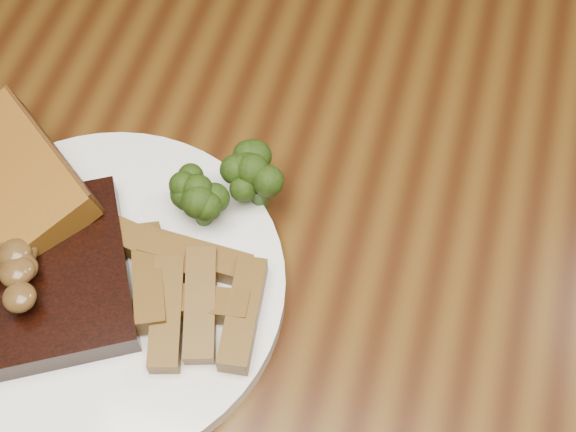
# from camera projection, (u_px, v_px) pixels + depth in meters

# --- Properties ---
(dining_table) EXTENTS (1.60, 0.90, 0.75)m
(dining_table) POSITION_uv_depth(u_px,v_px,m) (289.00, 299.00, 0.68)
(dining_table) COLOR #472C0E
(dining_table) RESTS_ON ground
(plate) EXTENTS (0.32, 0.32, 0.01)m
(plate) POSITION_uv_depth(u_px,v_px,m) (102.00, 288.00, 0.57)
(plate) COLOR white
(plate) RESTS_ON dining_table
(steak) EXTENTS (0.21, 0.20, 0.03)m
(steak) POSITION_uv_depth(u_px,v_px,m) (3.00, 287.00, 0.55)
(steak) COLOR black
(steak) RESTS_ON plate
(mushroom_pile) EXTENTS (0.07, 0.07, 0.03)m
(mushroom_pile) POSITION_uv_depth(u_px,v_px,m) (16.00, 261.00, 0.53)
(mushroom_pile) COLOR #503819
(mushroom_pile) RESTS_ON steak
(garlic_bread) EXTENTS (0.14, 0.13, 0.03)m
(garlic_bread) POSITION_uv_depth(u_px,v_px,m) (23.00, 193.00, 0.59)
(garlic_bread) COLOR brown
(garlic_bread) RESTS_ON plate
(potato_wedges) EXTENTS (0.10, 0.10, 0.02)m
(potato_wedges) POSITION_uv_depth(u_px,v_px,m) (176.00, 299.00, 0.55)
(potato_wedges) COLOR brown
(potato_wedges) RESTS_ON plate
(broccoli_cluster) EXTENTS (0.07, 0.07, 0.04)m
(broccoli_cluster) POSITION_uv_depth(u_px,v_px,m) (215.00, 199.00, 0.58)
(broccoli_cluster) COLOR #233B0D
(broccoli_cluster) RESTS_ON plate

